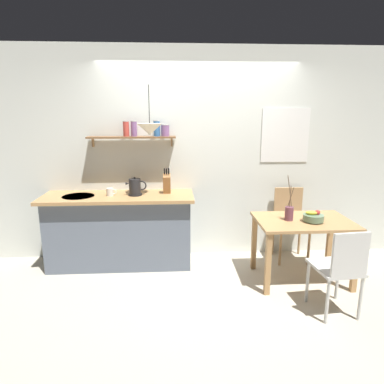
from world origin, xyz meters
TOP-DOWN VIEW (x-y plane):
  - ground_plane at (0.00, 0.00)m, footprint 14.00×14.00m
  - back_wall at (0.20, 0.65)m, footprint 6.80×0.11m
  - kitchen_counter at (-1.00, 0.32)m, footprint 1.83×0.63m
  - wall_shelf at (-0.73, 0.49)m, footprint 1.08×0.20m
  - dining_table at (1.12, -0.21)m, footprint 1.05×0.72m
  - dining_chair_near at (1.21, -0.94)m, footprint 0.43×0.47m
  - dining_chair_far at (1.19, 0.41)m, footprint 0.43×0.40m
  - fruit_bowl at (1.20, -0.29)m, footprint 0.22×0.22m
  - twig_vase at (0.95, -0.22)m, footprint 0.09×0.09m
  - electric_kettle at (-0.79, 0.28)m, footprint 0.25×0.17m
  - knife_block at (-0.41, 0.37)m, footprint 0.09×0.18m
  - coffee_mug_by_sink at (-1.09, 0.28)m, footprint 0.12×0.08m
  - pendant_lamp at (-0.59, 0.18)m, footprint 0.29×0.29m

SIDE VIEW (x-z plane):
  - ground_plane at x=0.00m, z-range 0.00..0.00m
  - kitchen_counter at x=-1.00m, z-range 0.01..0.92m
  - dining_chair_near at x=1.21m, z-range 0.06..0.93m
  - dining_chair_far at x=1.19m, z-range 0.06..0.99m
  - dining_table at x=1.12m, z-range 0.25..0.97m
  - fruit_bowl at x=1.20m, z-range 0.71..0.84m
  - twig_vase at x=0.95m, z-range 0.55..1.06m
  - coffee_mug_by_sink at x=-1.09m, z-range 0.91..1.00m
  - electric_kettle at x=-0.79m, z-range 0.90..1.12m
  - knife_block at x=-0.41m, z-range 0.88..1.20m
  - back_wall at x=0.20m, z-range 0.00..2.70m
  - wall_shelf at x=-0.73m, z-range 1.48..1.81m
  - pendant_lamp at x=-0.59m, z-range 1.43..1.98m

